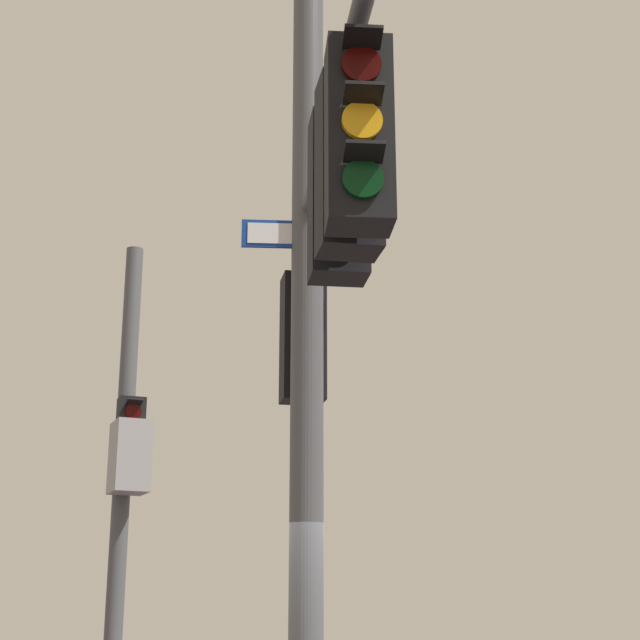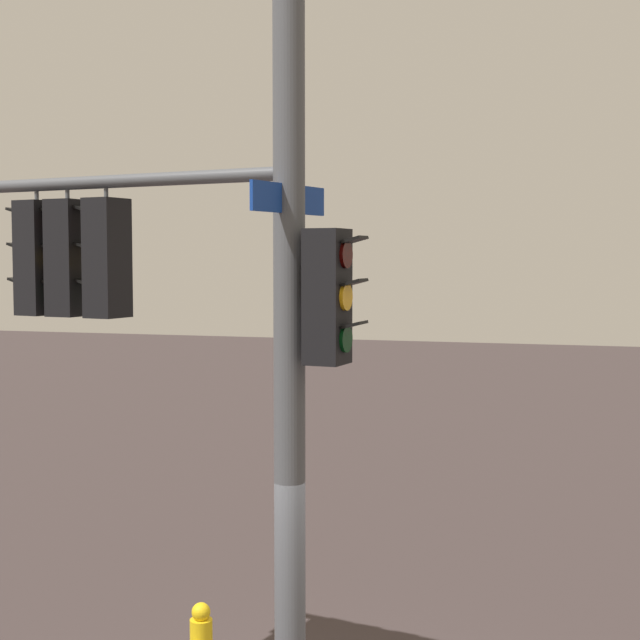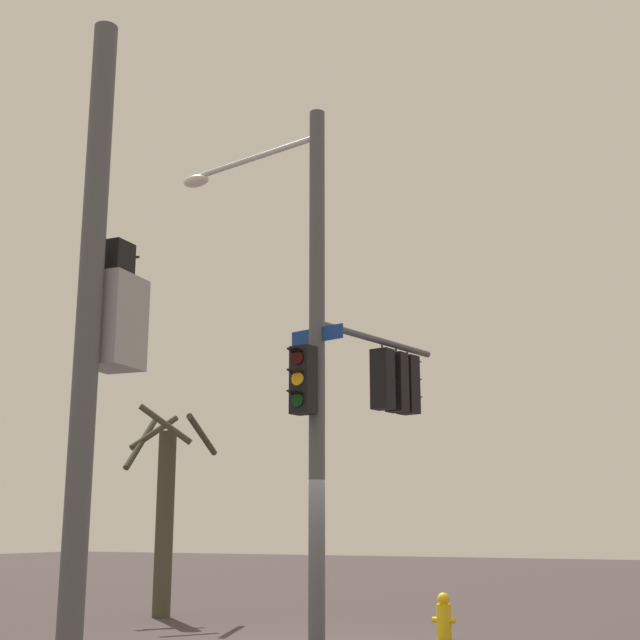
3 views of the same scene
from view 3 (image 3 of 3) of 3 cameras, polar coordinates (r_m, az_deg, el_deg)
main_signal_pole_assembly at (r=15.35m, az=1.12°, el=-2.33°), size 4.03×4.16×8.88m
secondary_pole_assembly at (r=9.09m, az=-13.93°, el=-0.67°), size 0.52×0.85×6.91m
fire_hydrant at (r=15.25m, az=7.95°, el=-18.35°), size 0.38×0.24×0.73m
bare_tree_behind_pole at (r=18.94m, az=-9.91°, el=-11.77°), size 1.78×1.74×4.23m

